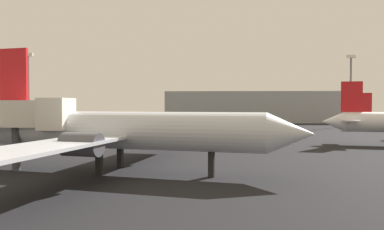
{
  "coord_description": "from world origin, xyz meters",
  "views": [
    {
      "loc": [
        1.6,
        -12.4,
        5.86
      ],
      "look_at": [
        -1.47,
        45.26,
        4.25
      ],
      "focal_mm": 33.1,
      "sensor_mm": 36.0,
      "label": 1
    }
  ],
  "objects_px": {
    "light_mast_left": "(29,86)",
    "light_mast_right": "(351,86)",
    "airplane_distant": "(22,120)",
    "airplane_at_gate": "(119,130)"
  },
  "relations": [
    {
      "from": "airplane_distant",
      "to": "light_mast_right",
      "type": "relative_size",
      "value": 1.33
    },
    {
      "from": "airplane_distant",
      "to": "light_mast_left",
      "type": "bearing_deg",
      "value": 129.34
    },
    {
      "from": "light_mast_left",
      "to": "light_mast_right",
      "type": "bearing_deg",
      "value": 10.72
    },
    {
      "from": "airplane_at_gate",
      "to": "light_mast_left",
      "type": "bearing_deg",
      "value": 136.16
    },
    {
      "from": "light_mast_left",
      "to": "airplane_distant",
      "type": "bearing_deg",
      "value": -67.08
    },
    {
      "from": "light_mast_left",
      "to": "airplane_at_gate",
      "type": "bearing_deg",
      "value": -55.87
    },
    {
      "from": "light_mast_left",
      "to": "light_mast_right",
      "type": "height_order",
      "value": "light_mast_right"
    },
    {
      "from": "airplane_distant",
      "to": "light_mast_left",
      "type": "relative_size",
      "value": 1.41
    },
    {
      "from": "light_mast_left",
      "to": "light_mast_right",
      "type": "xyz_separation_m",
      "value": [
        83.28,
        15.76,
        0.56
      ]
    },
    {
      "from": "light_mast_left",
      "to": "light_mast_right",
      "type": "distance_m",
      "value": 84.76
    }
  ]
}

